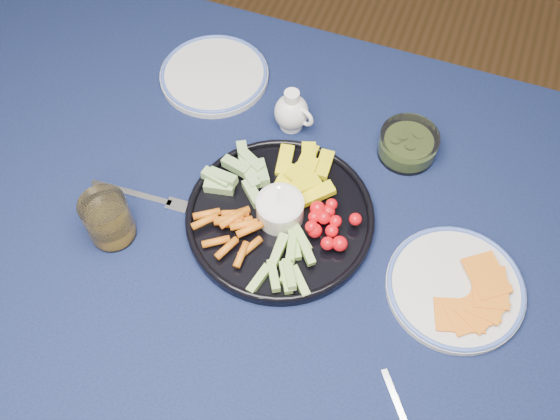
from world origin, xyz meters
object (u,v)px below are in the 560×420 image
(creamer_pitcher, at_px, (292,112))
(pickle_bowl, at_px, (408,145))
(dining_table, at_px, (225,248))
(crudite_platter, at_px, (279,214))
(cheese_plate, at_px, (456,286))
(side_plate_extra, at_px, (214,74))
(juice_tumbler, at_px, (109,221))

(creamer_pitcher, relative_size, pickle_bowl, 0.83)
(dining_table, xyz_separation_m, crudite_platter, (0.09, 0.04, 0.11))
(crudite_platter, distance_m, cheese_plate, 0.32)
(cheese_plate, bearing_deg, creamer_pitcher, 147.76)
(cheese_plate, xyz_separation_m, side_plate_extra, (-0.57, 0.30, -0.00))
(dining_table, bearing_deg, side_plate_extra, 115.70)
(dining_table, bearing_deg, crudite_platter, 25.68)
(dining_table, relative_size, juice_tumbler, 17.48)
(creamer_pitcher, xyz_separation_m, juice_tumbler, (-0.21, -0.34, 0.00))
(cheese_plate, distance_m, side_plate_extra, 0.64)
(crudite_platter, relative_size, side_plate_extra, 1.49)
(juice_tumbler, height_order, side_plate_extra, juice_tumbler)
(creamer_pitcher, bearing_deg, dining_table, -98.74)
(crudite_platter, height_order, side_plate_extra, crudite_platter)
(crudite_platter, relative_size, pickle_bowl, 3.02)
(creamer_pitcher, xyz_separation_m, side_plate_extra, (-0.19, 0.06, -0.03))
(dining_table, bearing_deg, cheese_plate, 2.72)
(creamer_pitcher, distance_m, pickle_bowl, 0.23)
(crudite_platter, bearing_deg, cheese_plate, -4.40)
(dining_table, bearing_deg, creamer_pitcher, 81.26)
(creamer_pitcher, relative_size, side_plate_extra, 0.41)
(creamer_pitcher, distance_m, cheese_plate, 0.44)
(creamer_pitcher, bearing_deg, side_plate_extra, 161.78)
(dining_table, bearing_deg, pickle_bowl, 45.30)
(juice_tumbler, bearing_deg, side_plate_extra, 87.74)
(crudite_platter, bearing_deg, pickle_bowl, 52.25)
(pickle_bowl, height_order, juice_tumbler, juice_tumbler)
(juice_tumbler, relative_size, side_plate_extra, 0.43)
(crudite_platter, xyz_separation_m, pickle_bowl, (0.17, 0.23, 0.00))
(crudite_platter, bearing_deg, juice_tumbler, -154.10)
(dining_table, height_order, juice_tumbler, juice_tumbler)
(pickle_bowl, relative_size, cheese_plate, 0.48)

